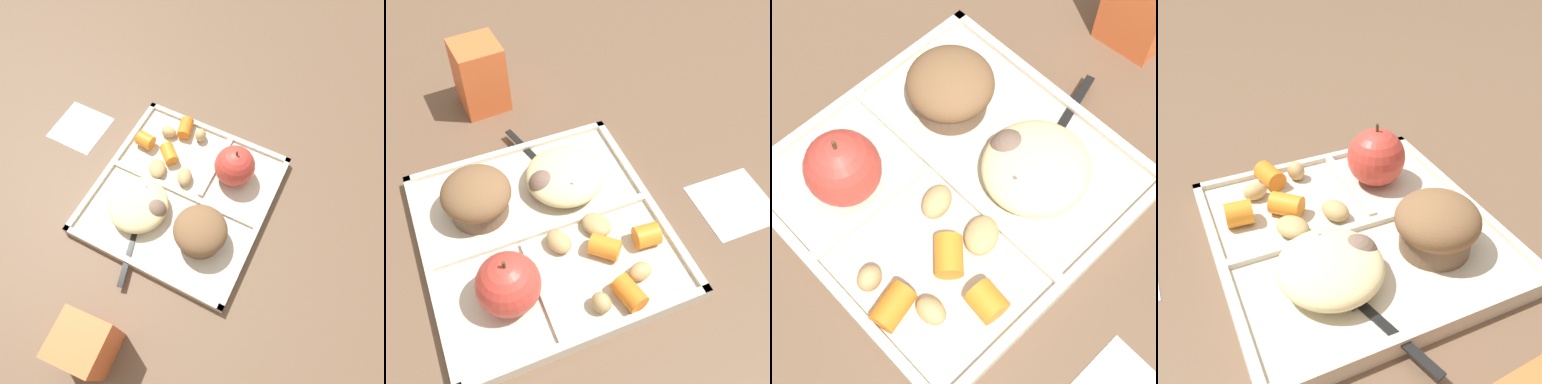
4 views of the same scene
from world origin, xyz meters
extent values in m
plane|color=brown|center=(0.00, 0.00, 0.00)|extent=(6.00, 6.00, 0.00)
cube|color=beige|center=(0.00, 0.00, 0.01)|extent=(0.30, 0.29, 0.01)
cube|color=beige|center=(0.00, -0.14, 0.02)|extent=(0.30, 0.01, 0.01)
cube|color=beige|center=(0.00, 0.14, 0.02)|extent=(0.30, 0.01, 0.01)
cube|color=beige|center=(-0.15, 0.00, 0.02)|extent=(0.01, 0.29, 0.01)
cube|color=beige|center=(0.15, 0.00, 0.02)|extent=(0.01, 0.29, 0.01)
cube|color=beige|center=(0.00, 0.00, 0.02)|extent=(0.01, 0.27, 0.01)
cube|color=beige|center=(-0.08, 0.03, 0.02)|extent=(0.13, 0.01, 0.01)
sphere|color=#C63D33|center=(-0.07, 0.06, 0.05)|extent=(0.07, 0.07, 0.07)
cylinder|color=#4C381E|center=(-0.07, 0.06, 0.09)|extent=(0.00, 0.00, 0.01)
cylinder|color=brown|center=(0.06, 0.06, 0.03)|extent=(0.07, 0.07, 0.03)
ellipsoid|color=brown|center=(0.06, 0.06, 0.05)|extent=(0.09, 0.09, 0.05)
cylinder|color=orange|center=(-0.06, -0.06, 0.03)|extent=(0.04, 0.04, 0.03)
cylinder|color=orange|center=(-0.12, -0.06, 0.03)|extent=(0.04, 0.03, 0.03)
cylinder|color=orange|center=(-0.06, -0.11, 0.03)|extent=(0.03, 0.03, 0.03)
ellipsoid|color=tan|center=(-0.10, -0.08, 0.02)|extent=(0.02, 0.03, 0.02)
ellipsoid|color=tan|center=(-0.12, -0.02, 0.03)|extent=(0.03, 0.03, 0.02)
ellipsoid|color=tan|center=(-0.02, -0.06, 0.02)|extent=(0.05, 0.05, 0.02)
ellipsoid|color=tan|center=(-0.03, -0.01, 0.02)|extent=(0.04, 0.04, 0.02)
ellipsoid|color=beige|center=(0.06, -0.05, 0.03)|extent=(0.10, 0.10, 0.04)
sphere|color=#755B4C|center=(0.06, -0.02, 0.03)|extent=(0.04, 0.04, 0.04)
sphere|color=brown|center=(0.07, -0.03, 0.03)|extent=(0.03, 0.03, 0.03)
sphere|color=#755B4C|center=(0.04, -0.05, 0.03)|extent=(0.04, 0.04, 0.04)
cube|color=black|center=(0.14, -0.02, 0.01)|extent=(0.09, 0.03, 0.00)
cube|color=black|center=(0.08, -0.04, 0.01)|extent=(0.04, 0.03, 0.00)
cylinder|color=black|center=(0.05, -0.04, 0.01)|extent=(0.02, 0.01, 0.00)
cylinder|color=black|center=(0.06, -0.05, 0.01)|extent=(0.02, 0.01, 0.00)
cylinder|color=black|center=(0.06, -0.06, 0.01)|extent=(0.02, 0.01, 0.00)
camera|label=1|loc=(0.25, 0.15, 0.60)|focal=34.68mm
camera|label=2|loc=(-0.33, 0.09, 0.50)|focal=44.49mm
camera|label=3|loc=(-0.18, -0.20, 0.52)|focal=56.53mm
camera|label=4|loc=(0.34, -0.16, 0.34)|focal=42.73mm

